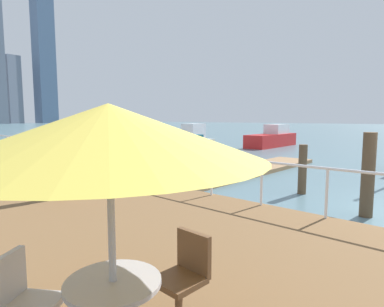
{
  "coord_description": "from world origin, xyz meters",
  "views": [
    {
      "loc": [
        -9.85,
        -0.75,
        2.48
      ],
      "look_at": [
        -1.91,
        6.34,
        1.3
      ],
      "focal_mm": 29.89,
      "sensor_mm": 36.0,
      "label": 1
    }
  ],
  "objects_px": {
    "moored_boat_0": "(184,157)",
    "cafe_chair_0": "(186,270)",
    "cafe_chair_1": "(21,297)",
    "moored_boat_3": "(191,142)",
    "moored_boat_4": "(272,138)",
    "patio_umbrella": "(109,132)",
    "pedestrian_2": "(60,162)",
    "cafe_table_round": "(113,289)"
  },
  "relations": [
    {
      "from": "cafe_table_round",
      "to": "cafe_chair_1",
      "type": "bearing_deg",
      "value": 123.91
    },
    {
      "from": "cafe_table_round",
      "to": "moored_boat_4",
      "type": "bearing_deg",
      "value": 24.94
    },
    {
      "from": "moored_boat_3",
      "to": "cafe_table_round",
      "type": "xyz_separation_m",
      "value": [
        -15.72,
        -13.23,
        0.32
      ]
    },
    {
      "from": "moored_boat_3",
      "to": "cafe_chair_1",
      "type": "bearing_deg",
      "value": -142.29
    },
    {
      "from": "moored_boat_3",
      "to": "patio_umbrella",
      "type": "bearing_deg",
      "value": -139.92
    },
    {
      "from": "moored_boat_0",
      "to": "cafe_chair_0",
      "type": "relative_size",
      "value": 5.16
    },
    {
      "from": "moored_boat_4",
      "to": "patio_umbrella",
      "type": "height_order",
      "value": "patio_umbrella"
    },
    {
      "from": "moored_boat_3",
      "to": "cafe_chair_0",
      "type": "xyz_separation_m",
      "value": [
        -14.87,
        -13.26,
        0.18
      ]
    },
    {
      "from": "moored_boat_3",
      "to": "cafe_table_round",
      "type": "bearing_deg",
      "value": -139.92
    },
    {
      "from": "patio_umbrella",
      "to": "moored_boat_0",
      "type": "bearing_deg",
      "value": 40.47
    },
    {
      "from": "moored_boat_0",
      "to": "moored_boat_3",
      "type": "relative_size",
      "value": 1.11
    },
    {
      "from": "moored_boat_4",
      "to": "patio_umbrella",
      "type": "bearing_deg",
      "value": -155.06
    },
    {
      "from": "moored_boat_4",
      "to": "patio_umbrella",
      "type": "relative_size",
      "value": 2.66
    },
    {
      "from": "moored_boat_3",
      "to": "cafe_chair_1",
      "type": "height_order",
      "value": "moored_boat_3"
    },
    {
      "from": "patio_umbrella",
      "to": "pedestrian_2",
      "type": "bearing_deg",
      "value": 67.74
    },
    {
      "from": "cafe_table_round",
      "to": "cafe_chair_0",
      "type": "bearing_deg",
      "value": -2.11
    },
    {
      "from": "moored_boat_3",
      "to": "cafe_table_round",
      "type": "relative_size",
      "value": 5.24
    },
    {
      "from": "patio_umbrella",
      "to": "cafe_chair_0",
      "type": "height_order",
      "value": "patio_umbrella"
    },
    {
      "from": "moored_boat_0",
      "to": "patio_umbrella",
      "type": "xyz_separation_m",
      "value": [
        -9.63,
        -8.22,
        1.74
      ]
    },
    {
      "from": "cafe_chair_0",
      "to": "cafe_table_round",
      "type": "bearing_deg",
      "value": 177.89
    },
    {
      "from": "moored_boat_0",
      "to": "cafe_chair_1",
      "type": "distance_m",
      "value": 12.6
    },
    {
      "from": "moored_boat_0",
      "to": "patio_umbrella",
      "type": "height_order",
      "value": "patio_umbrella"
    },
    {
      "from": "cafe_chair_0",
      "to": "pedestrian_2",
      "type": "distance_m",
      "value": 6.12
    },
    {
      "from": "moored_boat_4",
      "to": "moored_boat_0",
      "type": "bearing_deg",
      "value": -168.1
    },
    {
      "from": "cafe_chair_1",
      "to": "pedestrian_2",
      "type": "height_order",
      "value": "pedestrian_2"
    },
    {
      "from": "patio_umbrella",
      "to": "cafe_chair_1",
      "type": "relative_size",
      "value": 2.78
    },
    {
      "from": "moored_boat_3",
      "to": "moored_boat_0",
      "type": "bearing_deg",
      "value": -140.56
    },
    {
      "from": "moored_boat_0",
      "to": "cafe_chair_1",
      "type": "xyz_separation_m",
      "value": [
        -10.1,
        -7.51,
        0.3
      ]
    },
    {
      "from": "moored_boat_0",
      "to": "moored_boat_4",
      "type": "height_order",
      "value": "moored_boat_4"
    },
    {
      "from": "moored_boat_3",
      "to": "cafe_chair_0",
      "type": "relative_size",
      "value": 4.66
    },
    {
      "from": "moored_boat_0",
      "to": "cafe_chair_0",
      "type": "distance_m",
      "value": 12.05
    },
    {
      "from": "cafe_chair_1",
      "to": "moored_boat_0",
      "type": "bearing_deg",
      "value": 36.63
    },
    {
      "from": "moored_boat_0",
      "to": "cafe_table_round",
      "type": "relative_size",
      "value": 5.8
    },
    {
      "from": "moored_boat_3",
      "to": "patio_umbrella",
      "type": "xyz_separation_m",
      "value": [
        -15.72,
        -13.23,
        1.62
      ]
    },
    {
      "from": "moored_boat_3",
      "to": "moored_boat_4",
      "type": "xyz_separation_m",
      "value": [
        8.62,
        -1.91,
        -0.02
      ]
    },
    {
      "from": "moored_boat_4",
      "to": "cafe_chair_0",
      "type": "height_order",
      "value": "moored_boat_4"
    },
    {
      "from": "patio_umbrella",
      "to": "cafe_chair_0",
      "type": "bearing_deg",
      "value": -2.11
    },
    {
      "from": "moored_boat_0",
      "to": "cafe_chair_0",
      "type": "height_order",
      "value": "moored_boat_0"
    },
    {
      "from": "moored_boat_3",
      "to": "cafe_chair_0",
      "type": "distance_m",
      "value": 19.93
    },
    {
      "from": "patio_umbrella",
      "to": "cafe_chair_1",
      "type": "bearing_deg",
      "value": 123.91
    },
    {
      "from": "cafe_chair_0",
      "to": "moored_boat_3",
      "type": "bearing_deg",
      "value": 41.72
    },
    {
      "from": "moored_boat_0",
      "to": "patio_umbrella",
      "type": "relative_size",
      "value": 1.85
    }
  ]
}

